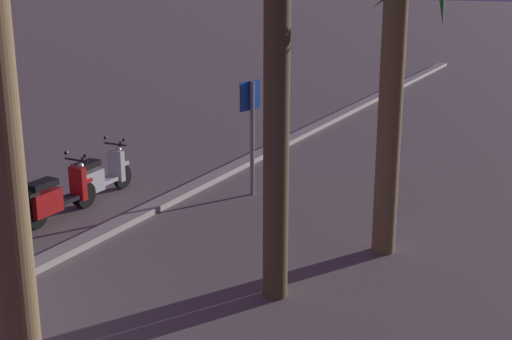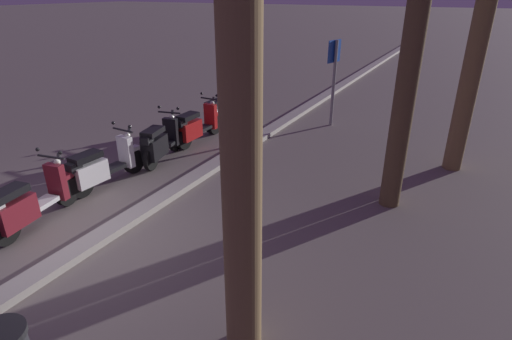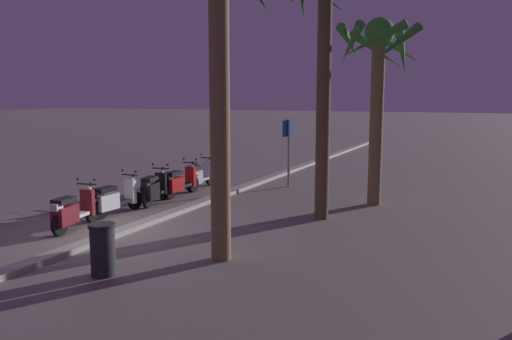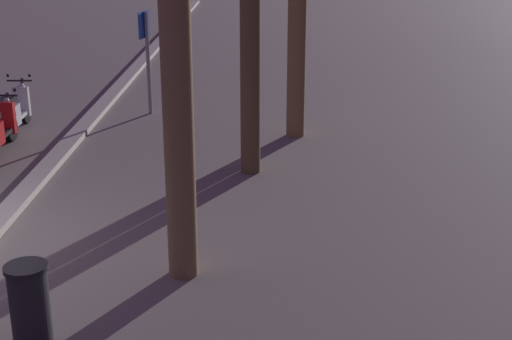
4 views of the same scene
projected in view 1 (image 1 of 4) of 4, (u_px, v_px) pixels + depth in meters
name	position (u px, v px, depth m)	size (l,w,h in m)	color
scooter_silver_tail_end	(97.00, 177.00, 14.57)	(1.87, 0.56, 1.17)	black
scooter_red_gap_after_mid	(55.00, 197.00, 13.36)	(1.86, 0.56, 1.17)	black
crossing_sign	(251.00, 124.00, 14.60)	(0.59, 0.18, 2.40)	#939399
palm_tree_far_corner	(394.00, 5.00, 10.89)	(2.47, 2.53, 5.44)	olive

